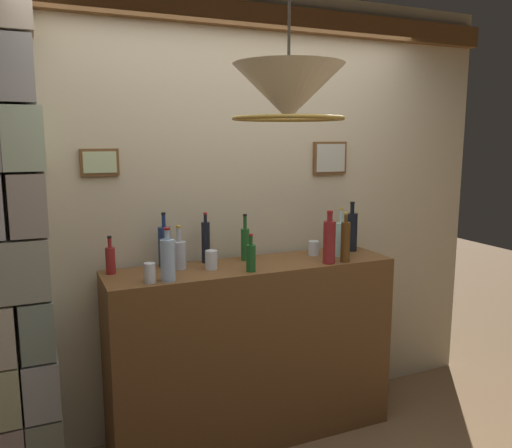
% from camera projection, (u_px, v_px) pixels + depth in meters
% --- Properties ---
extents(panelled_rear_partition, '(3.70, 0.15, 2.72)m').
position_uv_depth(panelled_rear_partition, '(234.00, 202.00, 3.25)').
color(panelled_rear_partition, beige).
rests_on(panelled_rear_partition, ground).
extents(stone_pillar, '(0.39, 0.29, 2.65)m').
position_uv_depth(stone_pillar, '(10.00, 239.00, 2.65)').
color(stone_pillar, '#C0A39D').
rests_on(stone_pillar, ground).
extents(bar_shelf_unit, '(1.73, 0.44, 1.09)m').
position_uv_depth(bar_shelf_unit, '(253.00, 352.00, 3.13)').
color(bar_shelf_unit, brown).
rests_on(bar_shelf_unit, ground).
extents(liquor_bottle_bourbon, '(0.08, 0.08, 0.25)m').
position_uv_depth(liquor_bottle_bourbon, '(179.00, 254.00, 2.93)').
color(liquor_bottle_bourbon, '#ACB3C1').
rests_on(liquor_bottle_bourbon, bar_shelf_unit).
extents(liquor_bottle_vermouth, '(0.08, 0.08, 0.28)m').
position_uv_depth(liquor_bottle_vermouth, '(168.00, 259.00, 2.68)').
color(liquor_bottle_vermouth, '#A2C0DF').
rests_on(liquor_bottle_vermouth, bar_shelf_unit).
extents(liquor_bottle_rye, '(0.06, 0.06, 0.30)m').
position_uv_depth(liquor_bottle_rye, '(345.00, 241.00, 3.09)').
color(liquor_bottle_rye, '#5A3815').
rests_on(liquor_bottle_rye, bar_shelf_unit).
extents(liquor_bottle_mezcal, '(0.05, 0.05, 0.21)m').
position_uv_depth(liquor_bottle_mezcal, '(251.00, 257.00, 2.87)').
color(liquor_bottle_mezcal, '#175421').
rests_on(liquor_bottle_mezcal, bar_shelf_unit).
extents(liquor_bottle_gin, '(0.07, 0.07, 0.33)m').
position_uv_depth(liquor_bottle_gin, '(352.00, 231.00, 3.39)').
color(liquor_bottle_gin, black).
rests_on(liquor_bottle_gin, bar_shelf_unit).
extents(liquor_bottle_brandy, '(0.05, 0.05, 0.30)m').
position_uv_depth(liquor_bottle_brandy, '(206.00, 242.00, 3.07)').
color(liquor_bottle_brandy, black).
rests_on(liquor_bottle_brandy, bar_shelf_unit).
extents(liquor_bottle_scotch, '(0.06, 0.06, 0.31)m').
position_uv_depth(liquor_bottle_scotch, '(341.00, 239.00, 3.23)').
color(liquor_bottle_scotch, '#A2D8D5').
rests_on(liquor_bottle_scotch, bar_shelf_unit).
extents(liquor_bottle_amaro, '(0.07, 0.07, 0.32)m').
position_uv_depth(liquor_bottle_amaro, '(329.00, 241.00, 3.05)').
color(liquor_bottle_amaro, maroon).
rests_on(liquor_bottle_amaro, bar_shelf_unit).
extents(liquor_bottle_port, '(0.07, 0.07, 0.32)m').
position_uv_depth(liquor_bottle_port, '(164.00, 246.00, 2.97)').
color(liquor_bottle_port, navy).
rests_on(liquor_bottle_port, bar_shelf_unit).
extents(liquor_bottle_whiskey, '(0.05, 0.05, 0.29)m').
position_uv_depth(liquor_bottle_whiskey, '(246.00, 243.00, 3.13)').
color(liquor_bottle_whiskey, '#1C5722').
rests_on(liquor_bottle_whiskey, bar_shelf_unit).
extents(liquor_bottle_rum, '(0.05, 0.05, 0.21)m').
position_uv_depth(liquor_bottle_rum, '(110.00, 259.00, 2.82)').
color(liquor_bottle_rum, maroon).
rests_on(liquor_bottle_rum, bar_shelf_unit).
extents(glass_tumbler_rocks, '(0.07, 0.07, 0.11)m').
position_uv_depth(glass_tumbler_rocks, '(211.00, 260.00, 2.92)').
color(glass_tumbler_rocks, silver).
rests_on(glass_tumbler_rocks, bar_shelf_unit).
extents(glass_tumbler_highball, '(0.07, 0.07, 0.09)m').
position_uv_depth(glass_tumbler_highball, '(314.00, 248.00, 3.27)').
color(glass_tumbler_highball, silver).
rests_on(glass_tumbler_highball, bar_shelf_unit).
extents(glass_tumbler_shot, '(0.06, 0.06, 0.10)m').
position_uv_depth(glass_tumbler_shot, '(150.00, 273.00, 2.65)').
color(glass_tumbler_shot, silver).
rests_on(glass_tumbler_shot, bar_shelf_unit).
extents(pendant_lamp, '(0.45, 0.45, 0.66)m').
position_uv_depth(pendant_lamp, '(288.00, 94.00, 2.04)').
color(pendant_lamp, '#EFE5C6').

